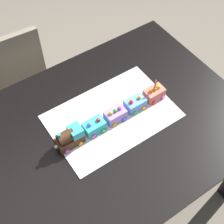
% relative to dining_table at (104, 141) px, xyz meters
% --- Properties ---
extents(ground_plane, '(8.00, 8.00, 0.00)m').
position_rel_dining_table_xyz_m(ground_plane, '(0.00, 0.00, -0.63)').
color(ground_plane, gray).
extents(dining_table, '(1.40, 1.00, 0.74)m').
position_rel_dining_table_xyz_m(dining_table, '(0.00, 0.00, 0.00)').
color(dining_table, black).
rests_on(dining_table, ground).
extents(chair, '(0.42, 0.42, 0.86)m').
position_rel_dining_table_xyz_m(chair, '(-0.17, 0.83, -0.16)').
color(chair, gray).
rests_on(chair, ground).
extents(cake_board, '(0.60, 0.40, 0.00)m').
position_rel_dining_table_xyz_m(cake_board, '(0.08, 0.04, 0.11)').
color(cake_board, silver).
rests_on(cake_board, dining_table).
extents(cake_locomotive, '(0.14, 0.08, 0.12)m').
position_rel_dining_table_xyz_m(cake_locomotive, '(-0.17, 0.02, 0.16)').
color(cake_locomotive, '#472816').
rests_on(cake_locomotive, cake_board).
extents(cake_car_hopper_turquoise, '(0.10, 0.08, 0.07)m').
position_rel_dining_table_xyz_m(cake_car_hopper_turquoise, '(-0.04, 0.02, 0.14)').
color(cake_car_hopper_turquoise, '#38B7C6').
rests_on(cake_car_hopper_turquoise, cake_board).
extents(cake_car_tanker_lavender, '(0.10, 0.08, 0.07)m').
position_rel_dining_table_xyz_m(cake_car_tanker_lavender, '(0.08, 0.02, 0.14)').
color(cake_car_tanker_lavender, '#AD84E0').
rests_on(cake_car_tanker_lavender, cake_board).
extents(cake_car_caboose_sky_blue, '(0.10, 0.08, 0.07)m').
position_rel_dining_table_xyz_m(cake_car_caboose_sky_blue, '(0.20, 0.02, 0.14)').
color(cake_car_caboose_sky_blue, '#669EEA').
rests_on(cake_car_caboose_sky_blue, cake_board).
extents(cake_car_flatbed_coral, '(0.10, 0.08, 0.07)m').
position_rel_dining_table_xyz_m(cake_car_flatbed_coral, '(0.32, 0.02, 0.14)').
color(cake_car_flatbed_coral, '#F27260').
rests_on(cake_car_flatbed_coral, cake_board).
extents(birthday_candle, '(0.01, 0.01, 0.06)m').
position_rel_dining_table_xyz_m(birthday_candle, '(0.32, 0.02, 0.21)').
color(birthday_candle, '#F24C59').
rests_on(birthday_candle, cake_car_flatbed_coral).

